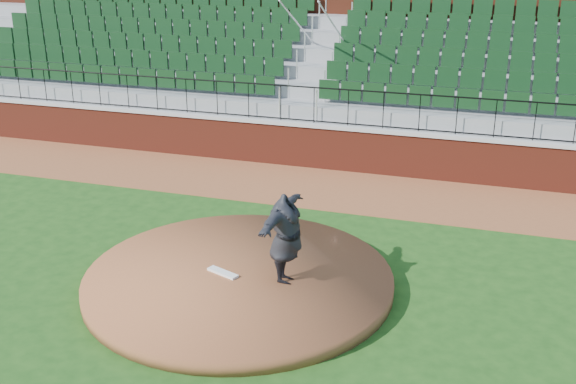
{
  "coord_description": "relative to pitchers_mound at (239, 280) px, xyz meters",
  "views": [
    {
      "loc": [
        4.07,
        -11.37,
        6.39
      ],
      "look_at": [
        0.0,
        1.5,
        1.3
      ],
      "focal_mm": 43.46,
      "sensor_mm": 36.0,
      "label": 1
    }
  ],
  "objects": [
    {
      "name": "pitcher",
      "position": [
        0.94,
        -0.01,
        1.0
      ],
      "size": [
        0.59,
        2.14,
        1.74
      ],
      "primitive_type": "imported",
      "rotation": [
        0.0,
        0.0,
        1.57
      ],
      "color": "black",
      "rests_on": "pitchers_mound"
    },
    {
      "name": "pitchers_mound",
      "position": [
        0.0,
        0.0,
        0.0
      ],
      "size": [
        5.88,
        5.88,
        0.25
      ],
      "primitive_type": "cylinder",
      "color": "brown",
      "rests_on": "ground"
    },
    {
      "name": "wall_railing",
      "position": [
        0.4,
        7.34,
        1.67
      ],
      "size": [
        34.0,
        0.05,
        1.0
      ],
      "primitive_type": null,
      "color": "black",
      "rests_on": "wall_cap"
    },
    {
      "name": "seating_stands",
      "position": [
        0.4,
        10.07,
        2.18
      ],
      "size": [
        34.0,
        5.1,
        4.6
      ],
      "primitive_type": null,
      "color": "gray",
      "rests_on": "ground"
    },
    {
      "name": "ground",
      "position": [
        0.4,
        0.34,
        -0.12
      ],
      "size": [
        90.0,
        90.0,
        0.0
      ],
      "primitive_type": "plane",
      "color": "#1B4513",
      "rests_on": "ground"
    },
    {
      "name": "wall_cap",
      "position": [
        0.4,
        7.34,
        1.12
      ],
      "size": [
        34.0,
        0.45,
        0.1
      ],
      "primitive_type": "cube",
      "color": "#B7B7B7",
      "rests_on": "field_wall"
    },
    {
      "name": "pitching_rubber",
      "position": [
        -0.29,
        -0.09,
        0.15
      ],
      "size": [
        0.69,
        0.4,
        0.04
      ],
      "primitive_type": "cube",
      "rotation": [
        0.0,
        0.0,
        -0.37
      ],
      "color": "white",
      "rests_on": "pitchers_mound"
    },
    {
      "name": "concourse_wall",
      "position": [
        0.4,
        12.87,
        2.62
      ],
      "size": [
        34.0,
        0.5,
        5.5
      ],
      "primitive_type": "cube",
      "color": "maroon",
      "rests_on": "ground"
    },
    {
      "name": "warning_track",
      "position": [
        0.4,
        5.74,
        -0.12
      ],
      "size": [
        34.0,
        3.2,
        0.01
      ],
      "primitive_type": "cube",
      "color": "brown",
      "rests_on": "ground"
    },
    {
      "name": "field_wall",
      "position": [
        0.4,
        7.34,
        0.47
      ],
      "size": [
        34.0,
        0.35,
        1.2
      ],
      "primitive_type": "cube",
      "color": "maroon",
      "rests_on": "ground"
    }
  ]
}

